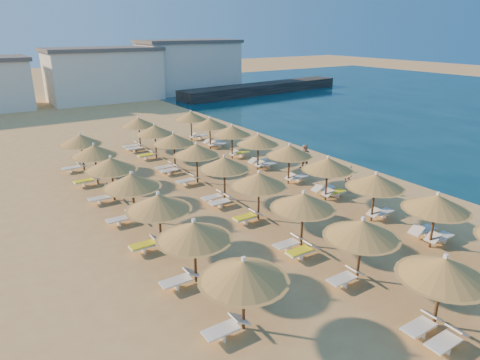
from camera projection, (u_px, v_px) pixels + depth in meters
ground at (300, 219)px, 23.30m from camera, size 220.00×220.00×0.00m
jetty at (263, 88)px, 68.24m from camera, size 30.26×7.33×1.50m
hotel_blocks at (103, 73)px, 61.05m from camera, size 47.04×9.66×8.10m
parasol_row_east at (308, 158)px, 26.41m from camera, size 3.08×34.62×2.80m
parasol_row_west at (241, 172)px, 23.85m from camera, size 3.08×34.62×2.80m
parasol_row_inland at (132, 182)px, 22.30m from camera, size 3.08×24.11×2.80m
loungers at (249, 199)px, 25.03m from camera, size 13.66×32.14×0.66m
beachgoer_a at (348, 179)px, 26.87m from camera, size 0.55×0.71×1.72m
beachgoer_b at (305, 157)px, 31.17m from camera, size 0.91×1.05×1.84m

